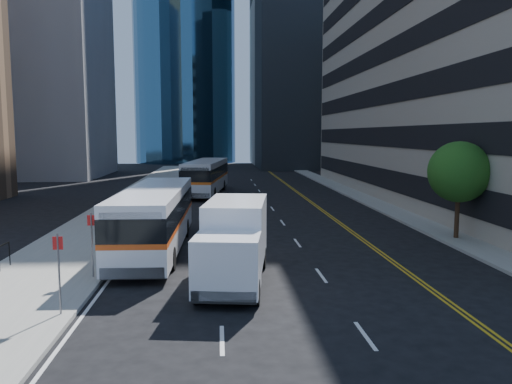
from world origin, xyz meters
TOP-DOWN VIEW (x-y plane):
  - ground at (0.00, 0.00)m, footprint 160.00×160.00m
  - sidewalk_west at (-10.50, 25.00)m, footprint 5.00×90.00m
  - sidewalk_east at (9.00, 25.00)m, footprint 2.00×90.00m
  - midrise_west at (-28.00, 52.00)m, footprint 18.00×18.00m
  - street_tree at (9.00, 8.00)m, footprint 3.20×3.20m
  - bus_front at (-6.60, 6.81)m, footprint 2.85×11.87m
  - bus_rear at (-4.69, 29.95)m, footprint 4.23×12.42m
  - box_truck at (-2.98, 1.33)m, footprint 3.03×6.60m

SIDE VIEW (x-z plane):
  - ground at x=0.00m, z-range 0.00..0.00m
  - sidewalk_west at x=-10.50m, z-range 0.00..0.15m
  - sidewalk_east at x=9.00m, z-range 0.00..0.15m
  - box_truck at x=-2.98m, z-range 0.09..3.13m
  - bus_front at x=-6.60m, z-range 0.14..3.19m
  - bus_rear at x=-4.69m, z-range 0.14..3.28m
  - street_tree at x=9.00m, z-range 1.09..6.19m
  - midrise_west at x=-28.00m, z-range 0.00..35.00m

